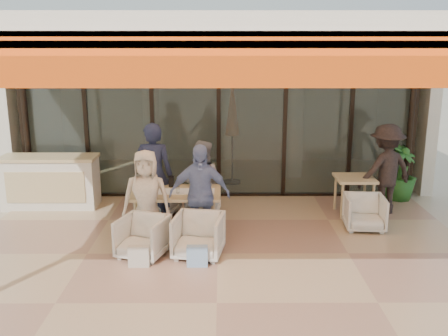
% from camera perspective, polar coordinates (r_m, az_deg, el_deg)
% --- Properties ---
extents(ground, '(70.00, 70.00, 0.00)m').
position_cam_1_polar(ground, '(7.75, -0.72, -9.91)').
color(ground, '#C6B293').
rests_on(ground, ground).
extents(terrace_floor, '(8.00, 6.00, 0.01)m').
position_cam_1_polar(terrace_floor, '(7.75, -0.72, -9.88)').
color(terrace_floor, tan).
rests_on(terrace_floor, ground).
extents(terrace_structure, '(8.00, 6.00, 3.40)m').
position_cam_1_polar(terrace_structure, '(6.82, -0.83, 14.91)').
color(terrace_structure, silver).
rests_on(terrace_structure, ground).
extents(glass_storefront, '(8.08, 0.10, 3.20)m').
position_cam_1_polar(glass_storefront, '(10.20, -0.61, 5.32)').
color(glass_storefront, '#9EADA3').
rests_on(glass_storefront, ground).
extents(interior_block, '(9.05, 3.62, 3.52)m').
position_cam_1_polar(interior_block, '(12.43, -0.52, 9.82)').
color(interior_block, silver).
rests_on(interior_block, ground).
extents(host_counter, '(1.85, 0.65, 1.04)m').
position_cam_1_polar(host_counter, '(10.30, -19.23, -1.47)').
color(host_counter, silver).
rests_on(host_counter, ground).
extents(dining_table, '(1.50, 0.90, 0.93)m').
position_cam_1_polar(dining_table, '(8.40, -5.60, -3.06)').
color(dining_table, '#D5BB82').
rests_on(dining_table, ground).
extents(chair_far_left, '(0.84, 0.82, 0.69)m').
position_cam_1_polar(chair_far_left, '(9.44, -7.52, -3.34)').
color(chair_far_left, silver).
rests_on(chair_far_left, ground).
extents(chair_far_right, '(0.66, 0.63, 0.61)m').
position_cam_1_polar(chair_far_right, '(9.38, -2.41, -3.59)').
color(chair_far_right, silver).
rests_on(chair_far_right, ground).
extents(chair_near_left, '(0.84, 0.81, 0.69)m').
position_cam_1_polar(chair_near_left, '(7.67, -9.28, -7.58)').
color(chair_near_left, silver).
rests_on(chair_near_left, ground).
extents(chair_near_right, '(0.81, 0.78, 0.73)m').
position_cam_1_polar(chair_near_right, '(7.57, -2.95, -7.53)').
color(chair_near_right, silver).
rests_on(chair_near_right, ground).
extents(diner_navy, '(0.69, 0.46, 1.84)m').
position_cam_1_polar(diner_navy, '(8.81, -8.04, -0.74)').
color(diner_navy, '#191D38').
rests_on(diner_navy, ground).
extents(diner_grey, '(0.90, 0.81, 1.53)m').
position_cam_1_polar(diner_grey, '(8.77, -2.56, -1.73)').
color(diner_grey, slate).
rests_on(diner_grey, ground).
extents(diner_cream, '(0.76, 0.50, 1.55)m').
position_cam_1_polar(diner_cream, '(7.99, -8.86, -3.41)').
color(diner_cream, beige).
rests_on(diner_cream, ground).
extents(diner_periwinkle, '(0.98, 0.44, 1.64)m').
position_cam_1_polar(diner_periwinkle, '(7.89, -2.82, -3.11)').
color(diner_periwinkle, '#6775AC').
rests_on(diner_periwinkle, ground).
extents(tote_bag_cream, '(0.30, 0.10, 0.34)m').
position_cam_1_polar(tote_bag_cream, '(7.37, -9.71, -9.99)').
color(tote_bag_cream, silver).
rests_on(tote_bag_cream, ground).
extents(tote_bag_blue, '(0.30, 0.10, 0.34)m').
position_cam_1_polar(tote_bag_blue, '(7.28, -3.07, -10.11)').
color(tote_bag_blue, '#99BFD8').
rests_on(tote_bag_blue, ground).
extents(side_table, '(0.70, 0.70, 0.74)m').
position_cam_1_polar(side_table, '(9.57, 14.69, -1.62)').
color(side_table, '#D5BB82').
rests_on(side_table, ground).
extents(side_chair, '(0.71, 0.67, 0.68)m').
position_cam_1_polar(side_chair, '(8.97, 15.78, -4.76)').
color(side_chair, silver).
rests_on(side_chair, ground).
extents(standing_woman, '(1.27, 0.99, 1.72)m').
position_cam_1_polar(standing_woman, '(9.76, 17.97, -0.19)').
color(standing_woman, black).
rests_on(standing_woman, ground).
extents(potted_palm, '(0.94, 0.94, 1.19)m').
position_cam_1_polar(potted_palm, '(10.80, 19.51, -0.45)').
color(potted_palm, '#1E5919').
rests_on(potted_palm, ground).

